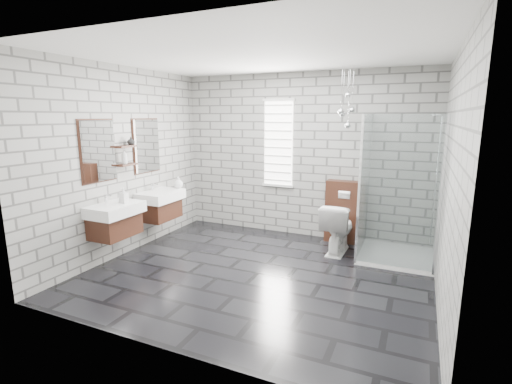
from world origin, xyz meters
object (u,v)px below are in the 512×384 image
Objects in this scene: vanity_left at (113,211)px; vanity_right at (158,197)px; toilet at (338,228)px; cistern_panel at (345,212)px; shower_enclosure at (390,225)px.

vanity_right is (0.00, 0.95, 0.00)m from vanity_left.
vanity_left reaches higher than toilet.
toilet is at bearing -90.00° from cistern_panel.
vanity_left is 3.20m from toilet.
cistern_panel is at bearing 144.54° from shower_enclosure.
vanity_left is at bearing -140.70° from cistern_panel.
vanity_left is at bearing -153.79° from shower_enclosure.
vanity_left is 3.48m from cistern_panel.
vanity_left is at bearing 33.73° from toilet.
toilet is (0.00, -0.50, -0.13)m from cistern_panel.
vanity_left is 0.95m from vanity_right.
vanity_right is 2.09× the size of toilet.
cistern_panel is 0.51m from toilet.
cistern_panel is 0.89m from shower_enclosure.
vanity_right is 1.57× the size of cistern_panel.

